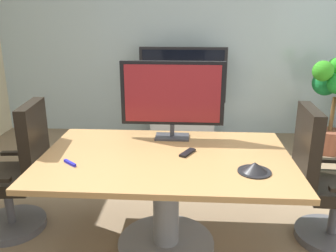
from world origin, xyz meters
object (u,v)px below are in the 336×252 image
at_px(office_chair_left, 17,179).
at_px(remote_control, 188,153).
at_px(tv_monitor, 172,96).
at_px(wall_display_unit, 183,109).
at_px(conference_phone, 255,168).
at_px(office_chair_right, 325,188).
at_px(conference_table, 166,181).

distance_m(office_chair_left, remote_control, 1.42).
relative_size(tv_monitor, remote_control, 4.94).
height_order(wall_display_unit, conference_phone, wall_display_unit).
bearing_deg(tv_monitor, office_chair_left, -168.40).
height_order(office_chair_left, remote_control, office_chair_left).
height_order(office_chair_right, wall_display_unit, wall_display_unit).
bearing_deg(conference_phone, office_chair_left, 168.09).
relative_size(wall_display_unit, conference_phone, 5.95).
bearing_deg(office_chair_left, conference_table, 77.49).
distance_m(wall_display_unit, remote_control, 2.47).
xyz_separation_m(tv_monitor, remote_control, (0.13, -0.35, -0.35)).
bearing_deg(remote_control, tv_monitor, 138.85).
bearing_deg(remote_control, conference_phone, -4.75).
distance_m(office_chair_right, tv_monitor, 1.39).
relative_size(office_chair_left, conference_phone, 4.95).
distance_m(tv_monitor, wall_display_unit, 2.20).
height_order(office_chair_left, wall_display_unit, wall_display_unit).
distance_m(conference_table, remote_control, 0.27).
relative_size(office_chair_right, remote_control, 6.41).
xyz_separation_m(tv_monitor, conference_phone, (0.57, -0.64, -0.33)).
bearing_deg(remote_control, wall_display_unit, 120.62).
height_order(conference_table, office_chair_right, office_chair_right).
xyz_separation_m(conference_table, office_chair_right, (1.23, 0.15, -0.10)).
distance_m(office_chair_left, tv_monitor, 1.44).
bearing_deg(conference_table, office_chair_right, 7.08).
relative_size(office_chair_right, conference_phone, 4.95).
distance_m(conference_phone, remote_control, 0.53).
height_order(office_chair_right, remote_control, office_chair_right).
xyz_separation_m(conference_phone, remote_control, (-0.44, 0.29, -0.02)).
bearing_deg(conference_phone, remote_control, 146.80).
bearing_deg(conference_table, remote_control, 18.36).
relative_size(office_chair_left, tv_monitor, 1.30).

